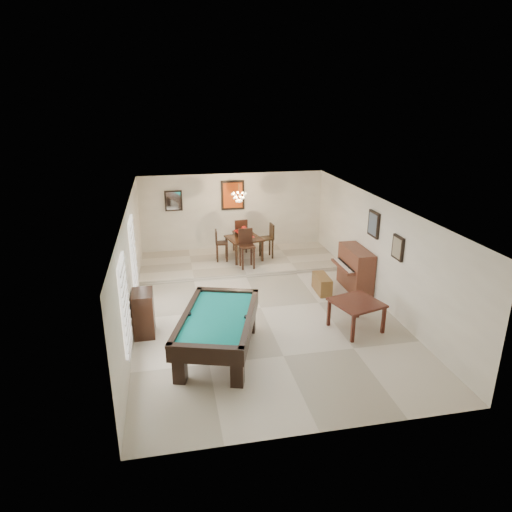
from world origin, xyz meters
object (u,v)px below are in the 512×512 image
object	(u,v)px
flower_vase	(244,230)
dining_chair_west	(222,245)
dining_table	(244,246)
dining_chair_south	(247,249)
chandelier	(239,194)
apothecary_chest	(144,313)
dining_chair_north	(240,235)
dining_chair_east	(266,241)
pool_table	(218,335)
upright_piano	(351,269)
piano_bench	(322,284)
square_table	(356,315)

from	to	relation	value
flower_vase	dining_chair_west	world-z (taller)	flower_vase
dining_table	flower_vase	xyz separation A→B (m)	(0.00, 0.00, 0.53)
dining_chair_south	dining_table	bearing A→B (deg)	83.44
chandelier	dining_chair_west	bearing A→B (deg)	173.09
apothecary_chest	flower_vase	world-z (taller)	flower_vase
dining_table	dining_chair_west	size ratio (longest dim) A/B	1.01
dining_chair_south	dining_chair_west	bearing A→B (deg)	128.03
dining_chair_north	dining_chair_east	xyz separation A→B (m)	(0.72, -0.70, -0.02)
dining_chair_north	chandelier	xyz separation A→B (m)	(-0.14, -0.79, 1.52)
pool_table	flower_vase	distance (m)	5.42
pool_table	dining_chair_west	bearing A→B (deg)	98.95
apothecary_chest	dining_table	distance (m)	4.99
upright_piano	piano_bench	distance (m)	0.88
dining_chair_south	upright_piano	bearing A→B (deg)	-39.65
dining_chair_west	dining_chair_east	bearing A→B (deg)	-85.80
apothecary_chest	dining_chair_east	world-z (taller)	dining_chair_east
square_table	chandelier	world-z (taller)	chandelier
piano_bench	dining_chair_east	world-z (taller)	dining_chair_east
pool_table	dining_chair_south	size ratio (longest dim) A/B	2.20
square_table	piano_bench	distance (m)	2.09
square_table	piano_bench	world-z (taller)	square_table
apothecary_chest	chandelier	bearing A→B (deg)	55.21
chandelier	upright_piano	bearing A→B (deg)	-44.31
dining_chair_south	chandelier	bearing A→B (deg)	96.10
apothecary_chest	dining_table	world-z (taller)	apothecary_chest
apothecary_chest	dining_table	size ratio (longest dim) A/B	1.02
square_table	dining_chair_east	world-z (taller)	dining_chair_east
pool_table	square_table	bearing A→B (deg)	24.98
dining_table	dining_chair_south	bearing A→B (deg)	-93.53
upright_piano	dining_chair_east	xyz separation A→B (m)	(-1.74, 2.62, 0.09)
flower_vase	dining_chair_north	xyz separation A→B (m)	(-0.02, 0.70, -0.38)
dining_chair_north	dining_chair_west	world-z (taller)	dining_chair_north
upright_piano	flower_vase	xyz separation A→B (m)	(-2.44, 2.62, 0.49)
dining_chair_west	chandelier	bearing A→B (deg)	-93.37
pool_table	upright_piano	bearing A→B (deg)	50.54
dining_chair_west	chandelier	size ratio (longest dim) A/B	1.62
flower_vase	chandelier	xyz separation A→B (m)	(-0.16, -0.08, 1.14)
upright_piano	dining_chair_west	world-z (taller)	upright_piano
square_table	dining_table	xyz separation A→B (m)	(-1.70, 4.75, 0.19)
dining_chair_west	dining_chair_east	size ratio (longest dim) A/B	0.90
square_table	chandelier	bearing A→B (deg)	111.69
apothecary_chest	dining_chair_east	xyz separation A→B (m)	(3.62, 4.05, 0.16)
square_table	chandelier	xyz separation A→B (m)	(-1.85, 4.66, 1.86)
apothecary_chest	chandelier	size ratio (longest dim) A/B	1.66
upright_piano	piano_bench	world-z (taller)	upright_piano
square_table	dining_chair_south	world-z (taller)	dining_chair_south
apothecary_chest	dining_chair_east	bearing A→B (deg)	48.24
dining_table	dining_chair_east	distance (m)	0.71
dining_table	dining_chair_east	world-z (taller)	dining_chair_east
pool_table	upright_piano	size ratio (longest dim) A/B	1.85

